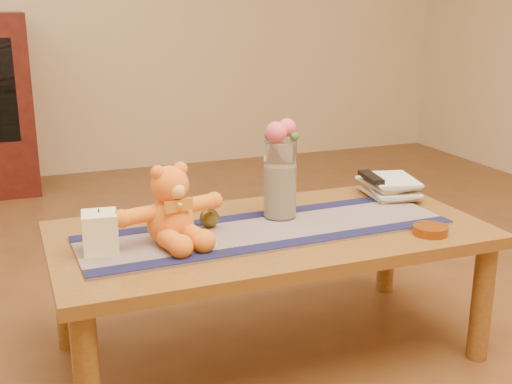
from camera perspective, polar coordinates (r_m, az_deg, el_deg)
name	(u,v)px	position (r m, az deg, el deg)	size (l,w,h in m)	color
floor	(269,352)	(2.32, 1.18, -13.74)	(5.50, 5.50, 0.00)	#553118
coffee_table_top	(270,234)	(2.14, 1.25, -3.72)	(1.40, 0.70, 0.04)	brown
table_leg_fl	(87,381)	(1.84, -14.52, -15.63)	(0.07, 0.07, 0.41)	brown
table_leg_fr	(482,302)	(2.32, 19.09, -9.07)	(0.07, 0.07, 0.41)	brown
table_leg_bl	(65,293)	(2.35, -16.33, -8.41)	(0.07, 0.07, 0.41)	brown
table_leg_br	(387,244)	(2.74, 11.34, -4.47)	(0.07, 0.07, 0.41)	brown
persian_runner	(267,230)	(2.11, 0.96, -3.35)	(1.20, 0.35, 0.01)	#192248
runner_border_near	(286,243)	(1.98, 2.65, -4.50)	(1.20, 0.06, 0.00)	#131439
runner_border_far	(250,216)	(2.23, -0.55, -2.07)	(1.20, 0.06, 0.00)	#131439
teddy_bear	(170,205)	(1.99, -7.53, -1.12)	(0.34, 0.28, 0.23)	orange
pillar_candle	(100,232)	(1.95, -13.43, -3.43)	(0.10, 0.10, 0.12)	#FCF4BA
candle_wick	(99,211)	(1.93, -13.56, -1.60)	(0.00, 0.00, 0.01)	black
glass_vase	(280,180)	(2.19, 2.11, 1.07)	(0.11, 0.11, 0.26)	silver
potpourri_fill	(280,191)	(2.20, 2.10, 0.09)	(0.09, 0.09, 0.18)	beige
rose_left	(276,132)	(2.14, 1.77, 5.23)	(0.07, 0.07, 0.07)	#ED5367
rose_right	(287,127)	(2.16, 2.72, 5.64)	(0.06, 0.06, 0.06)	#ED5367
blue_flower_back	(279,131)	(2.19, 2.04, 5.31)	(0.04, 0.04, 0.04)	#435092
blue_flower_side	(270,135)	(2.16, 1.21, 4.97)	(0.04, 0.04, 0.04)	#435092
leaf_sprig	(294,137)	(2.15, 3.35, 4.84)	(0.03, 0.03, 0.03)	#33662D
bronze_ball	(209,218)	(2.12, -4.10, -2.26)	(0.06, 0.06, 0.06)	#524A1B
book_bottom	(369,196)	(2.49, 9.83, -0.31)	(0.17, 0.22, 0.02)	beige
book_lower	(371,191)	(2.48, 9.99, 0.09)	(0.16, 0.22, 0.02)	beige
book_upper	(368,186)	(2.48, 9.72, 0.54)	(0.17, 0.22, 0.02)	beige
book_top	(371,181)	(2.48, 9.99, 0.95)	(0.16, 0.22, 0.02)	beige
tv_remote	(371,177)	(2.46, 9.99, 1.28)	(0.04, 0.16, 0.02)	black
amber_dish	(430,230)	(2.15, 14.95, -3.22)	(0.11, 0.11, 0.03)	#BF5914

